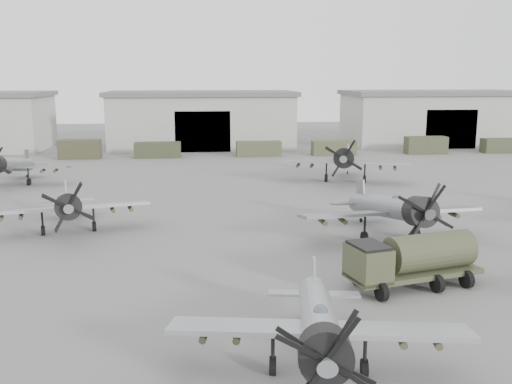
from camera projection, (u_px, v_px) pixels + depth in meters
ground at (217, 285)px, 30.37m from camera, size 220.00×220.00×0.00m
hangar_center at (202, 119)px, 89.91m from camera, size 29.00×14.80×8.70m
hangar_right at (434, 117)px, 93.78m from camera, size 29.00×14.80×8.70m
support_truck_2 at (80, 149)px, 77.16m from camera, size 5.53×2.20×2.58m
support_truck_3 at (158, 150)px, 78.27m from camera, size 6.27×2.20×2.10m
support_truck_4 at (259, 149)px, 79.70m from camera, size 6.23×2.20×2.05m
support_truck_5 at (334, 148)px, 80.79m from camera, size 6.17×2.20×2.01m
support_truck_6 at (426, 145)px, 82.13m from camera, size 5.88×2.20×2.47m
support_truck_7 at (503, 146)px, 83.37m from camera, size 6.21×2.20×2.08m
aircraft_near_1 at (319, 325)px, 20.71m from camera, size 11.33×10.19×4.50m
aircraft_mid_1 at (67, 205)px, 40.00m from camera, size 11.54×10.39×4.59m
aircraft_mid_2 at (393, 208)px, 38.02m from camera, size 12.58×11.32×5.00m
aircraft_far_0 at (9, 165)px, 57.75m from camera, size 11.74×10.57×4.70m
aircraft_far_1 at (346, 160)px, 59.40m from camera, size 13.23×11.91×5.30m
fuel_tanker at (412, 257)px, 29.88m from camera, size 7.61×4.57×2.80m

